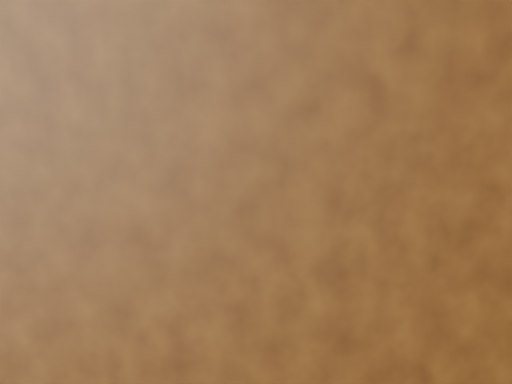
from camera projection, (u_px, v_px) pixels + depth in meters
dining_table at (336, 247)px, 0.97m from camera, size 0.90×1.40×0.75m
chair_far at (479, 213)px, 1.75m from camera, size 0.53×0.53×0.94m
salad_plate at (256, 219)px, 0.68m from camera, size 0.26×0.26×0.07m
bread_plate at (301, 154)px, 1.08m from camera, size 0.17×0.17×0.09m
tomato_bowl at (449, 181)px, 0.90m from camera, size 0.15×0.15×0.05m
napkin_holder at (257, 141)px, 0.98m from camera, size 0.12×0.08×0.14m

